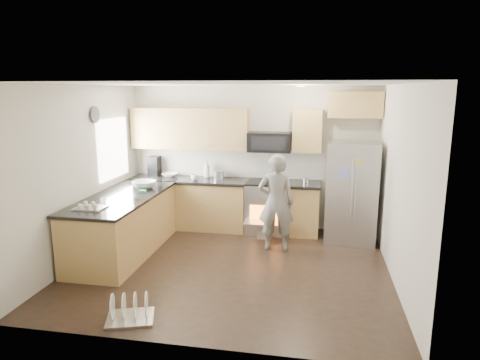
% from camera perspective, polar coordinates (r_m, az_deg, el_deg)
% --- Properties ---
extents(ground, '(4.50, 4.50, 0.00)m').
position_cam_1_polar(ground, '(6.34, -1.32, -11.51)').
color(ground, black).
rests_on(ground, ground).
extents(room_shell, '(4.54, 4.04, 2.62)m').
position_cam_1_polar(room_shell, '(5.91, -1.71, 3.67)').
color(room_shell, beige).
rests_on(room_shell, ground).
extents(back_cabinet_run, '(4.45, 0.64, 2.50)m').
position_cam_1_polar(back_cabinet_run, '(7.81, -2.99, 0.40)').
color(back_cabinet_run, '#A87C43').
rests_on(back_cabinet_run, ground).
extents(peninsula, '(0.96, 2.36, 1.05)m').
position_cam_1_polar(peninsula, '(6.95, -15.26, -5.74)').
color(peninsula, '#A87C43').
rests_on(peninsula, ground).
extents(stove_range, '(0.76, 0.97, 1.79)m').
position_cam_1_polar(stove_range, '(7.66, 3.78, -2.04)').
color(stove_range, '#B7B7BC').
rests_on(stove_range, ground).
extents(refrigerator, '(0.86, 0.69, 1.69)m').
position_cam_1_polar(refrigerator, '(7.37, 14.62, -1.62)').
color(refrigerator, '#B7B7BC').
rests_on(refrigerator, ground).
extents(person, '(0.59, 0.41, 1.56)m').
position_cam_1_polar(person, '(6.76, 4.84, -3.05)').
color(person, gray).
rests_on(person, ground).
extents(dish_rack, '(0.62, 0.55, 0.32)m').
position_cam_1_polar(dish_rack, '(5.15, -14.47, -16.74)').
color(dish_rack, '#B7B7BC').
rests_on(dish_rack, ground).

